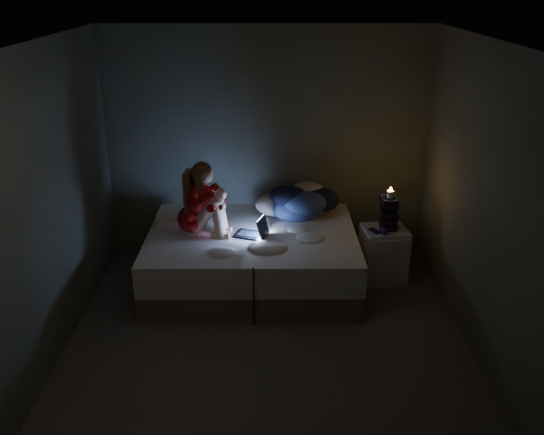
{
  "coord_description": "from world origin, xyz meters",
  "views": [
    {
      "loc": [
        0.02,
        -4.3,
        3.05
      ],
      "look_at": [
        0.05,
        1.0,
        0.8
      ],
      "focal_mm": 37.62,
      "sensor_mm": 36.0,
      "label": 1
    }
  ],
  "objects_px": {
    "phone": "(374,230)",
    "bed": "(253,257)",
    "laptop": "(250,226)",
    "nightstand": "(383,254)",
    "woman": "(191,198)",
    "candle": "(390,192)"
  },
  "relations": [
    {
      "from": "candle",
      "to": "phone",
      "type": "distance_m",
      "value": 0.43
    },
    {
      "from": "laptop",
      "to": "phone",
      "type": "bearing_deg",
      "value": 24.78
    },
    {
      "from": "nightstand",
      "to": "candle",
      "type": "relative_size",
      "value": 7.47
    },
    {
      "from": "bed",
      "to": "woman",
      "type": "relative_size",
      "value": 2.76
    },
    {
      "from": "bed",
      "to": "phone",
      "type": "bearing_deg",
      "value": 0.72
    },
    {
      "from": "nightstand",
      "to": "phone",
      "type": "bearing_deg",
      "value": -168.93
    },
    {
      "from": "woman",
      "to": "laptop",
      "type": "height_order",
      "value": "woman"
    },
    {
      "from": "laptop",
      "to": "nightstand",
      "type": "xyz_separation_m",
      "value": [
        1.42,
        0.15,
        -0.41
      ]
    },
    {
      "from": "candle",
      "to": "phone",
      "type": "relative_size",
      "value": 0.57
    },
    {
      "from": "nightstand",
      "to": "bed",
      "type": "bearing_deg",
      "value": 174.73
    },
    {
      "from": "candle",
      "to": "bed",
      "type": "bearing_deg",
      "value": -176.96
    },
    {
      "from": "woman",
      "to": "nightstand",
      "type": "relative_size",
      "value": 1.31
    },
    {
      "from": "laptop",
      "to": "nightstand",
      "type": "height_order",
      "value": "laptop"
    },
    {
      "from": "laptop",
      "to": "candle",
      "type": "height_order",
      "value": "candle"
    },
    {
      "from": "laptop",
      "to": "candle",
      "type": "relative_size",
      "value": 4.03
    },
    {
      "from": "laptop",
      "to": "candle",
      "type": "distance_m",
      "value": 1.48
    },
    {
      "from": "laptop",
      "to": "nightstand",
      "type": "distance_m",
      "value": 1.48
    },
    {
      "from": "phone",
      "to": "bed",
      "type": "bearing_deg",
      "value": 158.9
    },
    {
      "from": "laptop",
      "to": "candle",
      "type": "bearing_deg",
      "value": 26.63
    },
    {
      "from": "woman",
      "to": "nightstand",
      "type": "bearing_deg",
      "value": 8.61
    },
    {
      "from": "nightstand",
      "to": "phone",
      "type": "distance_m",
      "value": 0.34
    },
    {
      "from": "bed",
      "to": "woman",
      "type": "height_order",
      "value": "woman"
    }
  ]
}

